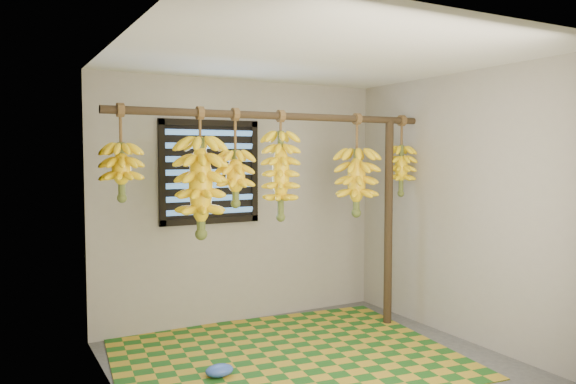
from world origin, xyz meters
TOP-DOWN VIEW (x-y plane):
  - floor at (0.00, 0.00)m, footprint 3.00×3.00m
  - ceiling at (0.00, 0.00)m, footprint 3.00×3.00m
  - wall_back at (0.00, 1.50)m, footprint 3.00×0.01m
  - wall_left at (-1.50, 0.00)m, footprint 0.01×3.00m
  - wall_right at (1.50, 0.00)m, footprint 0.01×3.00m
  - window at (-0.35, 1.48)m, footprint 1.00×0.04m
  - hanging_pole at (0.00, 0.70)m, footprint 3.00×0.06m
  - support_post at (1.20, 0.70)m, footprint 0.08×0.08m
  - woven_mat at (-0.12, 0.39)m, footprint 2.96×2.48m
  - plastic_bag at (-0.76, 0.22)m, footprint 0.23×0.17m
  - banana_bunch_a at (-1.35, 0.70)m, footprint 0.30×0.30m
  - banana_bunch_b at (-0.72, 0.70)m, footprint 0.37×0.37m
  - banana_bunch_c at (-0.42, 0.70)m, footprint 0.31×0.31m
  - banana_bunch_d at (0.01, 0.70)m, footprint 0.32×0.32m
  - banana_bunch_e at (0.82, 0.70)m, footprint 0.39×0.39m
  - banana_bunch_f at (1.35, 0.70)m, footprint 0.29×0.29m

SIDE VIEW (x-z plane):
  - floor at x=0.00m, z-range -0.01..0.00m
  - woven_mat at x=-0.12m, z-range 0.00..0.01m
  - plastic_bag at x=-0.76m, z-range 0.01..0.10m
  - support_post at x=1.20m, z-range 0.00..2.00m
  - wall_back at x=0.00m, z-range 0.00..2.40m
  - wall_left at x=-1.50m, z-range 0.00..2.40m
  - wall_right at x=1.50m, z-range 0.00..2.40m
  - banana_bunch_b at x=-0.72m, z-range 0.88..1.93m
  - banana_bunch_e at x=0.82m, z-range 0.94..1.89m
  - banana_bunch_c at x=-0.42m, z-range 1.07..1.88m
  - banana_bunch_d at x=0.01m, z-range 1.01..1.96m
  - window at x=-0.35m, z-range 1.00..2.00m
  - banana_bunch_f at x=1.35m, z-range 1.12..1.91m
  - banana_bunch_a at x=-1.35m, z-range 1.17..1.91m
  - hanging_pole at x=0.00m, z-range 1.97..2.03m
  - ceiling at x=0.00m, z-range 2.40..2.41m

